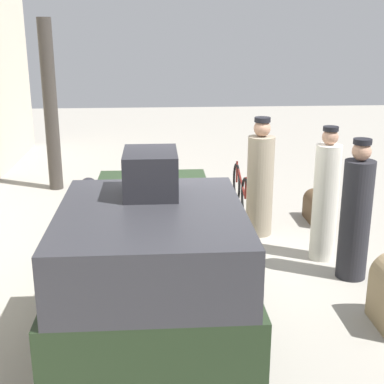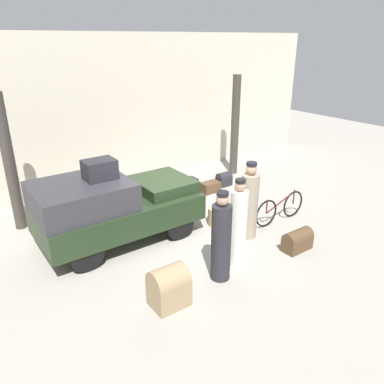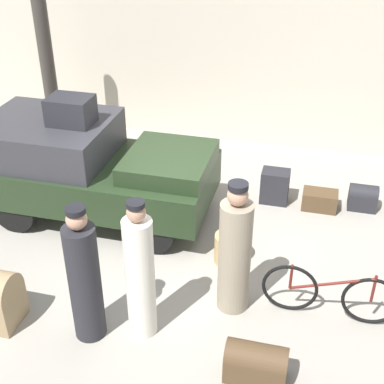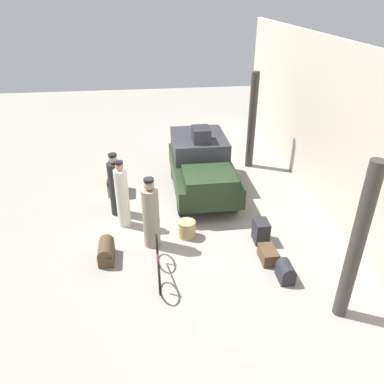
{
  "view_description": "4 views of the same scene",
  "coord_description": "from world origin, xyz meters",
  "px_view_note": "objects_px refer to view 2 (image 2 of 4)",
  "views": [
    {
      "loc": [
        -6.69,
        0.67,
        3.07
      ],
      "look_at": [
        0.2,
        0.2,
        0.95
      ],
      "focal_mm": 50.0,
      "sensor_mm": 36.0,
      "label": 1
    },
    {
      "loc": [
        -4.56,
        -6.45,
        4.33
      ],
      "look_at": [
        0.2,
        0.2,
        0.95
      ],
      "focal_mm": 35.0,
      "sensor_mm": 36.0,
      "label": 2
    },
    {
      "loc": [
        1.8,
        -6.07,
        4.83
      ],
      "look_at": [
        0.2,
        0.2,
        0.95
      ],
      "focal_mm": 50.0,
      "sensor_mm": 36.0,
      "label": 3
    },
    {
      "loc": [
        8.62,
        -0.87,
        5.64
      ],
      "look_at": [
        0.2,
        0.2,
        0.95
      ],
      "focal_mm": 35.0,
      "sensor_mm": 36.0,
      "label": 4
    }
  ],
  "objects_px": {
    "truck": "(112,206)",
    "trunk_on_truck_roof": "(100,169)",
    "porter_standing_middle": "(221,240)",
    "trunk_large_brown": "(297,240)",
    "suitcase_small_leather": "(169,287)",
    "trunk_wicker_pale": "(210,187)",
    "trunk_umber_medium": "(189,188)",
    "porter_with_bicycle": "(238,226)",
    "trunk_barrel_dark": "(224,179)",
    "wicker_basket": "(217,216)",
    "bicycle": "(280,208)",
    "porter_carrying_trunk": "(249,204)"
  },
  "relations": [
    {
      "from": "trunk_on_truck_roof",
      "to": "wicker_basket",
      "type": "bearing_deg",
      "value": -15.7
    },
    {
      "from": "truck",
      "to": "wicker_basket",
      "type": "height_order",
      "value": "truck"
    },
    {
      "from": "truck",
      "to": "trunk_on_truck_roof",
      "type": "relative_size",
      "value": 5.46
    },
    {
      "from": "porter_with_bicycle",
      "to": "bicycle",
      "type": "bearing_deg",
      "value": 20.29
    },
    {
      "from": "truck",
      "to": "bicycle",
      "type": "height_order",
      "value": "truck"
    },
    {
      "from": "porter_standing_middle",
      "to": "trunk_barrel_dark",
      "type": "relative_size",
      "value": 3.96
    },
    {
      "from": "truck",
      "to": "suitcase_small_leather",
      "type": "height_order",
      "value": "truck"
    },
    {
      "from": "bicycle",
      "to": "porter_carrying_trunk",
      "type": "bearing_deg",
      "value": -175.39
    },
    {
      "from": "porter_standing_middle",
      "to": "trunk_large_brown",
      "type": "xyz_separation_m",
      "value": [
        2.04,
        -0.18,
        -0.6
      ]
    },
    {
      "from": "porter_carrying_trunk",
      "to": "trunk_large_brown",
      "type": "bearing_deg",
      "value": -67.03
    },
    {
      "from": "bicycle",
      "to": "porter_carrying_trunk",
      "type": "xyz_separation_m",
      "value": [
        -1.19,
        -0.1,
        0.47
      ]
    },
    {
      "from": "suitcase_small_leather",
      "to": "trunk_on_truck_roof",
      "type": "relative_size",
      "value": 1.14
    },
    {
      "from": "trunk_wicker_pale",
      "to": "trunk_on_truck_roof",
      "type": "xyz_separation_m",
      "value": [
        -3.8,
        -1.03,
        1.61
      ]
    },
    {
      "from": "bicycle",
      "to": "trunk_umber_medium",
      "type": "distance_m",
      "value": 2.78
    },
    {
      "from": "trunk_umber_medium",
      "to": "trunk_on_truck_roof",
      "type": "height_order",
      "value": "trunk_on_truck_roof"
    },
    {
      "from": "wicker_basket",
      "to": "trunk_on_truck_roof",
      "type": "height_order",
      "value": "trunk_on_truck_roof"
    },
    {
      "from": "porter_with_bicycle",
      "to": "suitcase_small_leather",
      "type": "distance_m",
      "value": 1.92
    },
    {
      "from": "porter_with_bicycle",
      "to": "trunk_large_brown",
      "type": "height_order",
      "value": "porter_with_bicycle"
    },
    {
      "from": "trunk_large_brown",
      "to": "trunk_on_truck_roof",
      "type": "xyz_separation_m",
      "value": [
        -3.29,
        2.71,
        1.54
      ]
    },
    {
      "from": "porter_with_bicycle",
      "to": "porter_standing_middle",
      "type": "distance_m",
      "value": 0.64
    },
    {
      "from": "trunk_large_brown",
      "to": "trunk_umber_medium",
      "type": "bearing_deg",
      "value": 93.75
    },
    {
      "from": "wicker_basket",
      "to": "porter_with_bicycle",
      "type": "relative_size",
      "value": 0.24
    },
    {
      "from": "truck",
      "to": "porter_standing_middle",
      "type": "height_order",
      "value": "porter_standing_middle"
    },
    {
      "from": "truck",
      "to": "suitcase_small_leather",
      "type": "distance_m",
      "value": 2.68
    },
    {
      "from": "truck",
      "to": "suitcase_small_leather",
      "type": "bearing_deg",
      "value": -93.92
    },
    {
      "from": "porter_with_bicycle",
      "to": "porter_carrying_trunk",
      "type": "relative_size",
      "value": 1.02
    },
    {
      "from": "truck",
      "to": "trunk_on_truck_roof",
      "type": "height_order",
      "value": "trunk_on_truck_roof"
    },
    {
      "from": "trunk_large_brown",
      "to": "trunk_barrel_dark",
      "type": "height_order",
      "value": "trunk_large_brown"
    },
    {
      "from": "trunk_on_truck_roof",
      "to": "suitcase_small_leather",
      "type": "bearing_deg",
      "value": -89.54
    },
    {
      "from": "trunk_on_truck_roof",
      "to": "trunk_umber_medium",
      "type": "bearing_deg",
      "value": 19.33
    },
    {
      "from": "porter_carrying_trunk",
      "to": "trunk_large_brown",
      "type": "distance_m",
      "value": 1.32
    },
    {
      "from": "porter_standing_middle",
      "to": "suitcase_small_leather",
      "type": "relative_size",
      "value": 2.41
    },
    {
      "from": "wicker_basket",
      "to": "trunk_wicker_pale",
      "type": "height_order",
      "value": "wicker_basket"
    },
    {
      "from": "trunk_wicker_pale",
      "to": "suitcase_small_leather",
      "type": "distance_m",
      "value": 5.26
    },
    {
      "from": "porter_carrying_trunk",
      "to": "trunk_wicker_pale",
      "type": "relative_size",
      "value": 3.19
    },
    {
      "from": "wicker_basket",
      "to": "trunk_on_truck_roof",
      "type": "distance_m",
      "value": 3.13
    },
    {
      "from": "trunk_barrel_dark",
      "to": "trunk_on_truck_roof",
      "type": "xyz_separation_m",
      "value": [
        -4.49,
        -1.2,
        1.55
      ]
    },
    {
      "from": "trunk_large_brown",
      "to": "trunk_barrel_dark",
      "type": "distance_m",
      "value": 4.09
    },
    {
      "from": "porter_standing_middle",
      "to": "trunk_barrel_dark",
      "type": "xyz_separation_m",
      "value": [
        3.24,
        3.73,
        -0.62
      ]
    },
    {
      "from": "trunk_barrel_dark",
      "to": "porter_standing_middle",
      "type": "bearing_deg",
      "value": -130.96
    },
    {
      "from": "bicycle",
      "to": "trunk_umber_medium",
      "type": "height_order",
      "value": "bicycle"
    },
    {
      "from": "bicycle",
      "to": "trunk_large_brown",
      "type": "relative_size",
      "value": 2.48
    },
    {
      "from": "truck",
      "to": "trunk_large_brown",
      "type": "bearing_deg",
      "value": -41.25
    },
    {
      "from": "porter_standing_middle",
      "to": "trunk_on_truck_roof",
      "type": "bearing_deg",
      "value": 116.33
    },
    {
      "from": "trunk_large_brown",
      "to": "trunk_wicker_pale",
      "type": "xyz_separation_m",
      "value": [
        0.51,
        3.74,
        -0.07
      ]
    },
    {
      "from": "porter_standing_middle",
      "to": "trunk_umber_medium",
      "type": "xyz_separation_m",
      "value": [
        1.79,
        3.6,
        -0.54
      ]
    },
    {
      "from": "truck",
      "to": "wicker_basket",
      "type": "bearing_deg",
      "value": -16.93
    },
    {
      "from": "truck",
      "to": "trunk_wicker_pale",
      "type": "xyz_separation_m",
      "value": [
        3.6,
        1.03,
        -0.71
      ]
    },
    {
      "from": "bicycle",
      "to": "wicker_basket",
      "type": "xyz_separation_m",
      "value": [
        -1.41,
        0.79,
        -0.14
      ]
    },
    {
      "from": "porter_with_bicycle",
      "to": "trunk_barrel_dark",
      "type": "height_order",
      "value": "porter_with_bicycle"
    }
  ]
}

